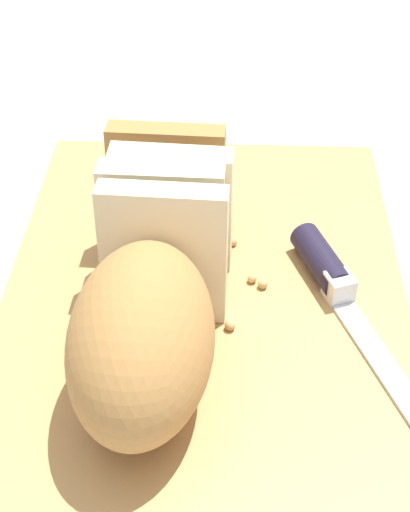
{
  "coord_description": "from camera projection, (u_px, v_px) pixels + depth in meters",
  "views": [
    {
      "loc": [
        -0.43,
        -0.03,
        0.43
      ],
      "look_at": [
        0.0,
        0.0,
        0.05
      ],
      "focal_mm": 52.88,
      "sensor_mm": 36.0,
      "label": 1
    }
  ],
  "objects": [
    {
      "name": "crumb_near_loaf",
      "position": [
        230.0,
        325.0,
        0.55
      ],
      "size": [
        0.01,
        0.01,
        0.01
      ],
      "primitive_type": "sphere",
      "color": "tan",
      "rests_on": "cutting_board"
    },
    {
      "name": "crumb_near_knife",
      "position": [
        252.0,
        279.0,
        0.59
      ],
      "size": [
        0.01,
        0.01,
        0.01
      ],
      "primitive_type": "sphere",
      "color": "tan",
      "rests_on": "cutting_board"
    },
    {
      "name": "crumb_stray_left",
      "position": [
        233.0,
        242.0,
        0.63
      ],
      "size": [
        0.01,
        0.01,
        0.01
      ],
      "primitive_type": "sphere",
      "color": "tan",
      "rests_on": "cutting_board"
    },
    {
      "name": "crumb_stray_right",
      "position": [
        263.0,
        282.0,
        0.59
      ],
      "size": [
        0.01,
        0.01,
        0.01
      ],
      "primitive_type": "sphere",
      "color": "tan",
      "rests_on": "cutting_board"
    },
    {
      "name": "bread_knife",
      "position": [
        337.0,
        286.0,
        0.58
      ],
      "size": [
        0.26,
        0.12,
        0.02
      ],
      "rotation": [
        0.0,
        0.0,
        3.53
      ],
      "color": "silver",
      "rests_on": "cutting_board"
    },
    {
      "name": "bread_loaf",
      "position": [
        152.0,
        293.0,
        0.51
      ],
      "size": [
        0.25,
        0.1,
        0.11
      ],
      "rotation": [
        0.0,
        0.0,
        -0.01
      ],
      "color": "#A8753D",
      "rests_on": "cutting_board"
    },
    {
      "name": "ground_plane",
      "position": [
        205.0,
        306.0,
        0.61
      ],
      "size": [
        3.0,
        3.0,
        0.0
      ],
      "primitive_type": "plane",
      "color": "beige"
    },
    {
      "name": "cutting_board",
      "position": [
        205.0,
        296.0,
        0.6
      ],
      "size": [
        0.42,
        0.32,
        0.02
      ],
      "primitive_type": "cube",
      "rotation": [
        0.0,
        0.0,
        0.03
      ],
      "color": "tan",
      "rests_on": "ground_plane"
    }
  ]
}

